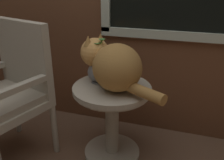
% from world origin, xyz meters
% --- Properties ---
extents(wicker_side_table, '(0.56, 0.56, 0.58)m').
position_xyz_m(wicker_side_table, '(0.17, 0.28, 0.40)').
color(wicker_side_table, '#B2A893').
rests_on(wicker_side_table, ground_plane).
extents(wicker_chair, '(0.66, 0.65, 1.02)m').
position_xyz_m(wicker_chair, '(-0.54, 0.09, 0.55)').
color(wicker_chair, '#B2A893').
rests_on(wicker_chair, ground_plane).
extents(cat, '(0.65, 0.44, 0.35)m').
position_xyz_m(cat, '(0.18, 0.25, 0.75)').
color(cat, '#AD7A3D').
rests_on(cat, wicker_side_table).
extents(pewter_vase_with_ivy, '(0.13, 0.13, 0.33)m').
position_xyz_m(pewter_vase_with_ivy, '(0.04, 0.31, 0.68)').
color(pewter_vase_with_ivy, slate).
rests_on(pewter_vase_with_ivy, wicker_side_table).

